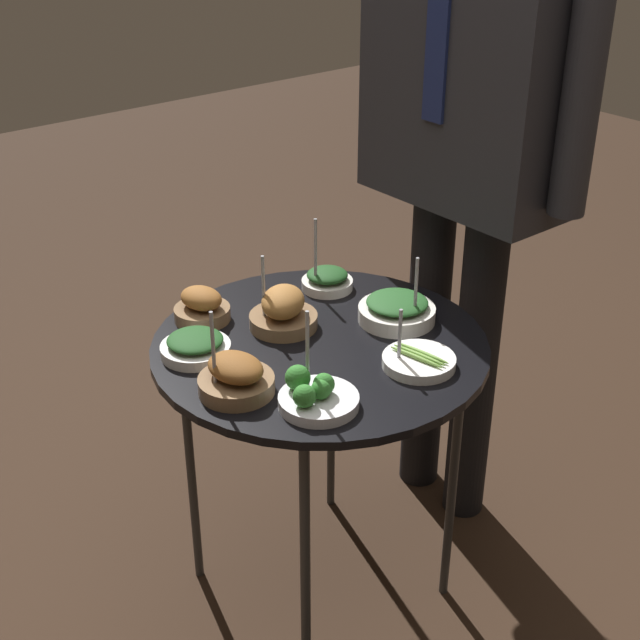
# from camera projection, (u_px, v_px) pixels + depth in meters

# --- Properties ---
(ground_plane) EXTENTS (8.00, 8.00, 0.00)m
(ground_plane) POSITION_uv_depth(u_px,v_px,m) (320.00, 582.00, 2.10)
(ground_plane) COLOR black
(serving_cart) EXTENTS (0.68, 0.68, 0.65)m
(serving_cart) POSITION_uv_depth(u_px,v_px,m) (320.00, 361.00, 1.81)
(serving_cart) COLOR black
(serving_cart) RESTS_ON ground_plane
(bowl_spinach_front_left) EXTENTS (0.16, 0.16, 0.16)m
(bowl_spinach_front_left) POSITION_uv_depth(u_px,v_px,m) (397.00, 310.00, 1.85)
(bowl_spinach_front_left) COLOR silver
(bowl_spinach_front_left) RESTS_ON serving_cart
(bowl_spinach_back_left) EXTENTS (0.12, 0.12, 0.17)m
(bowl_spinach_back_left) POSITION_uv_depth(u_px,v_px,m) (327.00, 280.00, 1.99)
(bowl_spinach_back_left) COLOR silver
(bowl_spinach_back_left) RESTS_ON serving_cart
(bowl_roast_center) EXTENTS (0.14, 0.14, 0.16)m
(bowl_roast_center) POSITION_uv_depth(u_px,v_px,m) (283.00, 311.00, 1.82)
(bowl_roast_center) COLOR brown
(bowl_roast_center) RESTS_ON serving_cart
(bowl_roast_far_rim) EXTENTS (0.14, 0.14, 0.17)m
(bowl_roast_far_rim) POSITION_uv_depth(u_px,v_px,m) (236.00, 377.00, 1.61)
(bowl_roast_far_rim) COLOR brown
(bowl_roast_far_rim) RESTS_ON serving_cart
(bowl_spinach_mid_left) EXTENTS (0.14, 0.14, 0.04)m
(bowl_spinach_mid_left) POSITION_uv_depth(u_px,v_px,m) (195.00, 346.00, 1.73)
(bowl_spinach_mid_left) COLOR white
(bowl_spinach_mid_left) RESTS_ON serving_cart
(bowl_asparagus_mid_right) EXTENTS (0.14, 0.14, 0.12)m
(bowl_asparagus_mid_right) POSITION_uv_depth(u_px,v_px,m) (419.00, 361.00, 1.70)
(bowl_asparagus_mid_right) COLOR white
(bowl_asparagus_mid_right) RESTS_ON serving_cart
(bowl_broccoli_front_right) EXTENTS (0.15, 0.15, 0.17)m
(bowl_broccoli_front_right) POSITION_uv_depth(u_px,v_px,m) (315.00, 395.00, 1.57)
(bowl_broccoli_front_right) COLOR silver
(bowl_broccoli_front_right) RESTS_ON serving_cart
(bowl_roast_front_center) EXTENTS (0.12, 0.12, 0.07)m
(bowl_roast_front_center) POSITION_uv_depth(u_px,v_px,m) (202.00, 307.00, 1.85)
(bowl_roast_front_center) COLOR brown
(bowl_roast_front_center) RESTS_ON serving_cart
(waiter_figure) EXTENTS (0.62, 0.23, 1.67)m
(waiter_figure) POSITION_uv_depth(u_px,v_px,m) (471.00, 96.00, 1.89)
(waiter_figure) COLOR black
(waiter_figure) RESTS_ON ground_plane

